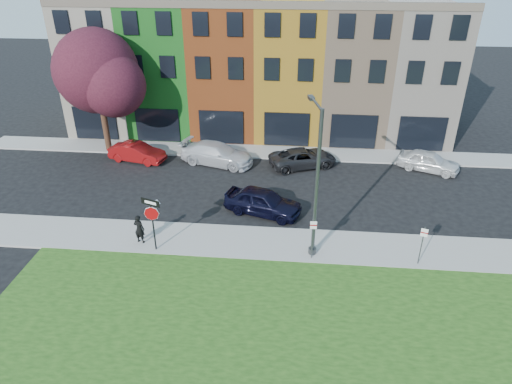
# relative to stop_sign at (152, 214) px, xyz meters

# --- Properties ---
(ground) EXTENTS (120.00, 120.00, 0.00)m
(ground) POSITION_rel_stop_sign_xyz_m (6.11, -1.88, -2.19)
(ground) COLOR black
(ground) RESTS_ON ground
(sidewalk_near) EXTENTS (40.00, 3.00, 0.12)m
(sidewalk_near) POSITION_rel_stop_sign_xyz_m (8.11, 1.12, -2.13)
(sidewalk_near) COLOR gray
(sidewalk_near) RESTS_ON ground
(sidewalk_far) EXTENTS (40.00, 2.40, 0.12)m
(sidewalk_far) POSITION_rel_stop_sign_xyz_m (3.11, 13.12, -2.13)
(sidewalk_far) COLOR gray
(sidewalk_far) RESTS_ON ground
(rowhouse_block) EXTENTS (30.00, 10.12, 10.00)m
(rowhouse_block) POSITION_rel_stop_sign_xyz_m (3.61, 19.30, 2.80)
(rowhouse_block) COLOR beige
(rowhouse_block) RESTS_ON ground
(stop_sign) EXTENTS (1.00, 0.40, 2.91)m
(stop_sign) POSITION_rel_stop_sign_xyz_m (0.00, 0.00, 0.00)
(stop_sign) COLOR black
(stop_sign) RESTS_ON sidewalk_near
(man) EXTENTS (0.74, 0.63, 1.60)m
(man) POSITION_rel_stop_sign_xyz_m (-0.97, 0.57, -1.27)
(man) COLOR black
(man) RESTS_ON sidewalk_near
(sedan_near) EXTENTS (4.42, 5.54, 1.53)m
(sedan_near) POSITION_rel_stop_sign_xyz_m (5.12, 4.28, -1.43)
(sedan_near) COLOR black
(sedan_near) RESTS_ON ground
(parked_car_red) EXTENTS (3.14, 4.67, 1.34)m
(parked_car_red) POSITION_rel_stop_sign_xyz_m (-4.48, 10.77, -1.52)
(parked_car_red) COLOR maroon
(parked_car_red) RESTS_ON ground
(parked_car_silver) EXTENTS (4.76, 6.31, 1.52)m
(parked_car_silver) POSITION_rel_stop_sign_xyz_m (1.32, 10.86, -1.43)
(parked_car_silver) COLOR silver
(parked_car_silver) RESTS_ON ground
(parked_car_dark) EXTENTS (5.40, 6.20, 1.31)m
(parked_car_dark) POSITION_rel_stop_sign_xyz_m (7.39, 10.95, -1.54)
(parked_car_dark) COLOR black
(parked_car_dark) RESTS_ON ground
(parked_car_white) EXTENTS (4.65, 5.31, 1.40)m
(parked_car_white) POSITION_rel_stop_sign_xyz_m (16.02, 11.11, -1.49)
(parked_car_white) COLOR silver
(parked_car_white) RESTS_ON ground
(street_lamp) EXTENTS (0.82, 2.55, 7.51)m
(street_lamp) POSITION_rel_stop_sign_xyz_m (7.87, 0.62, 1.72)
(street_lamp) COLOR #424446
(street_lamp) RESTS_ON sidewalk_near
(parking_sign_a) EXTENTS (0.32, 0.09, 2.23)m
(parking_sign_a) POSITION_rel_stop_sign_xyz_m (7.86, 0.01, -0.68)
(parking_sign_a) COLOR #424446
(parking_sign_a) RESTS_ON sidewalk_near
(parking_sign_b) EXTENTS (0.31, 0.13, 2.10)m
(parking_sign_b) POSITION_rel_stop_sign_xyz_m (13.02, 0.01, -0.76)
(parking_sign_b) COLOR #424446
(parking_sign_b) RESTS_ON sidewalk_near
(tree_purple) EXTENTS (7.04, 6.16, 8.87)m
(tree_purple) POSITION_rel_stop_sign_xyz_m (-7.13, 12.37, 3.72)
(tree_purple) COLOR black
(tree_purple) RESTS_ON sidewalk_far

